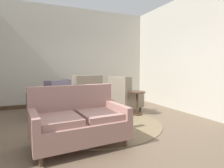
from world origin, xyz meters
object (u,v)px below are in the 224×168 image
settee (78,121)px  armchair_beside_settee (52,101)px  porcelain_vase (99,96)px  side_table (137,101)px  armchair_back_corner (85,96)px  coffee_table (98,105)px  armchair_near_window (124,97)px

settee → armchair_beside_settee: size_ratio=1.33×
porcelain_vase → side_table: bearing=5.2°
armchair_back_corner → side_table: bearing=124.6°
coffee_table → settee: settee is taller
coffee_table → settee: bearing=-121.9°
armchair_back_corner → side_table: 1.60m
porcelain_vase → armchair_near_window: size_ratio=0.31×
coffee_table → armchair_back_corner: (0.01, 1.16, 0.06)m
armchair_back_corner → armchair_beside_settee: bearing=3.9°
porcelain_vase → side_table: size_ratio=0.49×
settee → armchair_back_corner: armchair_back_corner is taller
porcelain_vase → armchair_back_corner: bearing=90.3°
armchair_beside_settee → side_table: 2.32m
coffee_table → armchair_near_window: armchair_near_window is taller
side_table → porcelain_vase: bearing=-174.8°
armchair_near_window → side_table: size_ratio=1.59×
coffee_table → armchair_beside_settee: (-1.00, 0.89, 0.02)m
armchair_near_window → coffee_table: bearing=102.9°
armchair_near_window → settee: bearing=119.4°
armchair_near_window → armchair_back_corner: 1.18m
settee → armchair_back_corner: size_ratio=1.45×
porcelain_vase → armchair_beside_settee: bearing=137.2°
porcelain_vase → armchair_beside_settee: armchair_beside_settee is taller
armchair_near_window → armchair_beside_settee: size_ratio=0.89×
side_table → armchair_beside_settee: bearing=158.8°
armchair_beside_settee → armchair_back_corner: 1.05m
coffee_table → armchair_near_window: size_ratio=0.82×
coffee_table → settee: (-0.79, -1.26, 0.01)m
coffee_table → side_table: side_table is taller
settee → armchair_beside_settee: 2.17m
settee → armchair_near_window: armchair_near_window is taller
settee → armchair_beside_settee: settee is taller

